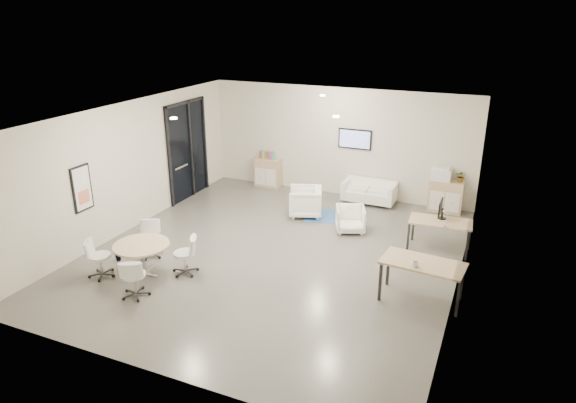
% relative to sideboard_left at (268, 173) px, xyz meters
% --- Properties ---
extents(room_shell, '(9.60, 10.60, 4.80)m').
position_rel_sideboard_left_xyz_m(room_shell, '(2.21, -4.27, 1.15)').
color(room_shell, '#53514C').
rests_on(room_shell, ground).
extents(glass_door, '(0.09, 1.90, 2.85)m').
position_rel_sideboard_left_xyz_m(glass_door, '(-1.74, -1.76, 1.05)').
color(glass_door, black).
rests_on(glass_door, room_shell).
extents(artwork, '(0.05, 0.54, 1.04)m').
position_rel_sideboard_left_xyz_m(artwork, '(-1.76, -5.87, 1.10)').
color(artwork, black).
rests_on(artwork, room_shell).
extents(wall_tv, '(0.98, 0.06, 0.58)m').
position_rel_sideboard_left_xyz_m(wall_tv, '(2.71, 0.20, 1.30)').
color(wall_tv, black).
rests_on(wall_tv, room_shell).
extents(ceiling_spots, '(3.14, 4.14, 0.03)m').
position_rel_sideboard_left_xyz_m(ceiling_spots, '(2.01, -3.43, 2.73)').
color(ceiling_spots, '#FFEAC6').
rests_on(ceiling_spots, room_shell).
extents(sideboard_left, '(0.80, 0.42, 0.90)m').
position_rel_sideboard_left_xyz_m(sideboard_left, '(0.00, 0.00, 0.00)').
color(sideboard_left, tan).
rests_on(sideboard_left, room_shell).
extents(sideboard_right, '(0.90, 0.44, 0.90)m').
position_rel_sideboard_left_xyz_m(sideboard_right, '(5.43, -0.01, 0.00)').
color(sideboard_right, tan).
rests_on(sideboard_right, room_shell).
extents(books, '(0.46, 0.14, 0.22)m').
position_rel_sideboard_left_xyz_m(books, '(-0.04, 0.00, 0.56)').
color(books, red).
rests_on(books, sideboard_left).
extents(printer, '(0.53, 0.45, 0.37)m').
position_rel_sideboard_left_xyz_m(printer, '(5.26, -0.01, 0.63)').
color(printer, white).
rests_on(printer, sideboard_right).
extents(loveseat, '(1.51, 0.77, 0.56)m').
position_rel_sideboard_left_xyz_m(loveseat, '(3.32, -0.15, -0.14)').
color(loveseat, white).
rests_on(loveseat, room_shell).
extents(blue_rug, '(1.72, 1.42, 0.01)m').
position_rel_sideboard_left_xyz_m(blue_rug, '(2.67, -1.60, -0.44)').
color(blue_rug, '#2D4A8B').
rests_on(blue_rug, room_shell).
extents(armchair_left, '(1.03, 1.07, 0.87)m').
position_rel_sideboard_left_xyz_m(armchair_left, '(1.98, -1.82, -0.01)').
color(armchair_left, white).
rests_on(armchair_left, room_shell).
extents(armchair_right, '(0.89, 0.87, 0.72)m').
position_rel_sideboard_left_xyz_m(armchair_right, '(3.43, -2.37, -0.09)').
color(armchair_right, white).
rests_on(armchair_right, room_shell).
extents(desk_rear, '(1.44, 0.80, 0.73)m').
position_rel_sideboard_left_xyz_m(desk_rear, '(5.62, -2.56, 0.21)').
color(desk_rear, tan).
rests_on(desk_rear, room_shell).
extents(desk_front, '(1.61, 0.92, 0.80)m').
position_rel_sideboard_left_xyz_m(desk_front, '(5.62, -4.96, 0.27)').
color(desk_front, tan).
rests_on(desk_front, room_shell).
extents(monitor, '(0.20, 0.50, 0.44)m').
position_rel_sideboard_left_xyz_m(monitor, '(5.58, -2.41, 0.52)').
color(monitor, black).
rests_on(monitor, desk_rear).
extents(round_table, '(1.16, 1.16, 0.70)m').
position_rel_sideboard_left_xyz_m(round_table, '(0.08, -6.28, 0.17)').
color(round_table, tan).
rests_on(round_table, room_shell).
extents(meeting_chairs, '(2.32, 2.32, 0.82)m').
position_rel_sideboard_left_xyz_m(meeting_chairs, '(0.08, -6.28, -0.04)').
color(meeting_chairs, white).
rests_on(meeting_chairs, room_shell).
extents(plant_cabinet, '(0.31, 0.34, 0.25)m').
position_rel_sideboard_left_xyz_m(plant_cabinet, '(5.77, 0.00, 0.58)').
color(plant_cabinet, '#3F7F3F').
rests_on(plant_cabinet, sideboard_right).
extents(plant_floor, '(0.29, 0.37, 0.14)m').
position_rel_sideboard_left_xyz_m(plant_floor, '(-0.84, -5.99, -0.38)').
color(plant_floor, '#3F7F3F').
rests_on(plant_floor, room_shell).
extents(cup, '(0.15, 0.14, 0.12)m').
position_rel_sideboard_left_xyz_m(cup, '(5.52, -5.20, 0.42)').
color(cup, white).
rests_on(cup, desk_front).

